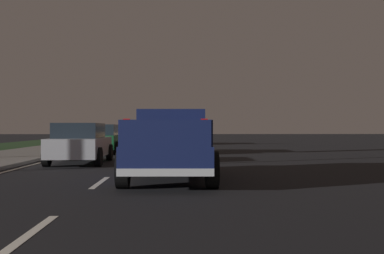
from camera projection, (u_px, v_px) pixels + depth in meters
The scene contains 8 objects.
ground at pixel (145, 150), 27.84m from camera, with size 144.00×144.00×0.00m, color black.
sidewalk_shoulder at pixel (52, 149), 27.62m from camera, with size 108.00×4.00×0.12m, color slate.
lane_markings at pixel (109, 148), 29.91m from camera, with size 108.00×3.54×0.01m.
pickup_truck at pixel (171, 145), 12.20m from camera, with size 5.48×2.39×1.87m.
sedan_green at pixel (103, 139), 23.97m from camera, with size 4.42×2.06×1.54m.
sedan_tan at pixel (176, 135), 37.47m from camera, with size 4.44×2.09×1.54m.
sedan_red at pixel (175, 138), 24.49m from camera, with size 4.44×2.09×1.54m.
sedan_silver at pixel (80, 143), 17.18m from camera, with size 4.43×2.07×1.54m.
Camera 1 is at (-0.94, -1.86, 1.36)m, focal length 42.06 mm.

